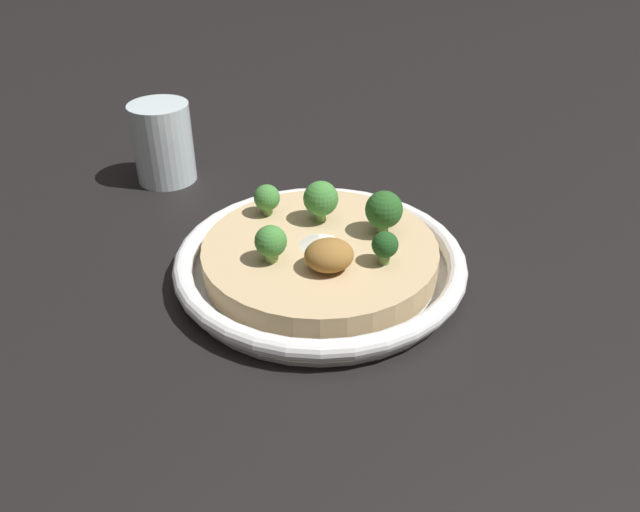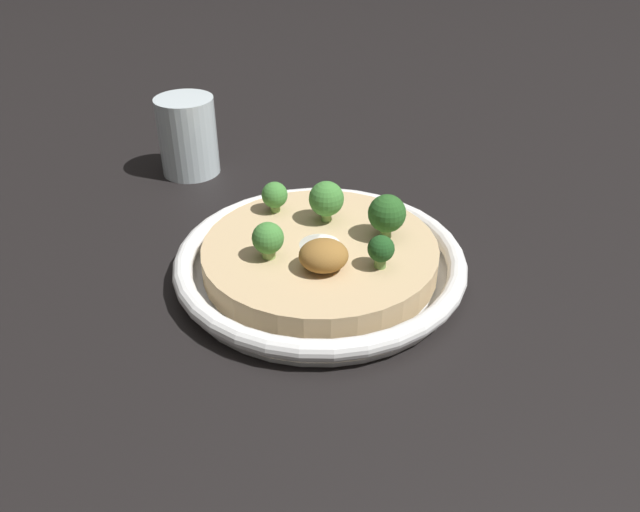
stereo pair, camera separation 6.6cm
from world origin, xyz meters
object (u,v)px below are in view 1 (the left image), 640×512
at_px(broccoli_front, 321,199).
at_px(broccoli_left, 384,210).
at_px(broccoli_back_right, 271,242).
at_px(risotto_bowl, 320,260).
at_px(drinking_glass, 163,143).
at_px(broccoli_front_right, 267,198).
at_px(broccoli_back_left, 385,246).

bearing_deg(broccoli_front, broccoli_left, 146.83).
bearing_deg(broccoli_front, broccoli_back_right, 47.26).
height_order(risotto_bowl, drinking_glass, drinking_glass).
height_order(risotto_bowl, broccoli_front_right, broccoli_front_right).
xyz_separation_m(risotto_bowl, broccoli_front_right, (0.05, -0.08, 0.04)).
bearing_deg(broccoli_left, broccoli_front_right, -29.24).
xyz_separation_m(risotto_bowl, drinking_glass, (0.16, -0.27, 0.03)).
relative_size(broccoli_left, broccoli_back_left, 1.39).
distance_m(broccoli_back_left, drinking_glass, 0.39).
relative_size(risotto_bowl, broccoli_front_right, 8.71).
bearing_deg(broccoli_front_right, risotto_bowl, 120.88).
distance_m(broccoli_back_right, broccoli_front_right, 0.10).
relative_size(broccoli_front, broccoli_front_right, 1.31).
bearing_deg(drinking_glass, broccoli_left, 131.86).
bearing_deg(broccoli_back_left, broccoli_front_right, -50.30).
bearing_deg(broccoli_left, broccoli_back_left, 75.16).
relative_size(broccoli_left, broccoli_front_right, 1.36).
xyz_separation_m(broccoli_back_right, drinking_glass, (0.11, -0.29, -0.01)).
xyz_separation_m(broccoli_front_right, broccoli_back_left, (-0.10, 0.12, 0.00)).
height_order(risotto_bowl, broccoli_back_left, broccoli_back_left).
bearing_deg(broccoli_front_right, drinking_glass, -59.12).
distance_m(broccoli_front_right, drinking_glass, 0.23).
xyz_separation_m(broccoli_front, broccoli_front_right, (0.06, -0.03, -0.01)).
xyz_separation_m(broccoli_front, broccoli_back_right, (0.06, 0.07, -0.01)).
distance_m(broccoli_left, broccoli_front_right, 0.13).
bearing_deg(drinking_glass, risotto_bowl, 120.88).
xyz_separation_m(broccoli_left, broccoli_back_left, (0.02, 0.06, -0.01)).
distance_m(risotto_bowl, broccoli_back_left, 0.08).
distance_m(broccoli_front, broccoli_back_right, 0.10).
relative_size(broccoli_front, broccoli_back_right, 1.20).
xyz_separation_m(broccoli_back_right, broccoli_back_left, (-0.11, 0.03, -0.00)).
xyz_separation_m(broccoli_back_left, drinking_glass, (0.22, -0.32, -0.00)).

